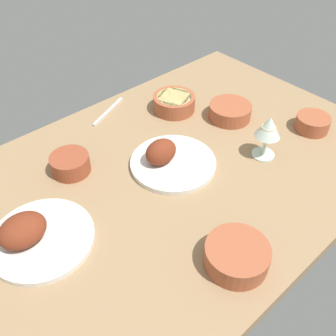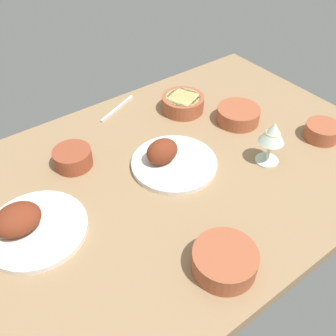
% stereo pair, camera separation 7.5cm
% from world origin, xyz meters
% --- Properties ---
extents(dining_table, '(1.40, 0.90, 0.04)m').
position_xyz_m(dining_table, '(0.00, 0.00, 0.02)').
color(dining_table, '#937551').
rests_on(dining_table, ground).
extents(plate_far_side, '(0.26, 0.26, 0.09)m').
position_xyz_m(plate_far_side, '(-0.03, -0.02, 0.06)').
color(plate_far_side, silver).
rests_on(plate_far_side, dining_table).
extents(plate_center_main, '(0.25, 0.25, 0.08)m').
position_xyz_m(plate_center_main, '(0.40, -0.03, 0.07)').
color(plate_center_main, silver).
rests_on(plate_center_main, dining_table).
extents(bowl_potatoes, '(0.14, 0.14, 0.05)m').
position_xyz_m(bowl_potatoes, '(-0.35, -0.07, 0.07)').
color(bowl_potatoes, '#A35133').
rests_on(bowl_potatoes, dining_table).
extents(bowl_pasta, '(0.15, 0.15, 0.05)m').
position_xyz_m(bowl_pasta, '(-0.24, -0.23, 0.07)').
color(bowl_pasta, '#A35133').
rests_on(bowl_pasta, dining_table).
extents(bowl_soup, '(0.11, 0.11, 0.05)m').
position_xyz_m(bowl_soup, '(0.20, -0.20, 0.07)').
color(bowl_soup, brown).
rests_on(bowl_soup, dining_table).
extents(bowl_cream, '(0.11, 0.11, 0.05)m').
position_xyz_m(bowl_cream, '(-0.50, 0.16, 0.07)').
color(bowl_cream, '#A35133').
rests_on(bowl_cream, dining_table).
extents(bowl_onions, '(0.15, 0.15, 0.06)m').
position_xyz_m(bowl_onions, '(0.09, 0.33, 0.07)').
color(bowl_onions, '#A35133').
rests_on(bowl_onions, dining_table).
extents(wine_glass, '(0.08, 0.08, 0.14)m').
position_xyz_m(wine_glass, '(-0.27, 0.13, 0.14)').
color(wine_glass, silver).
rests_on(wine_glass, dining_table).
extents(spoon_loose, '(0.17, 0.08, 0.01)m').
position_xyz_m(spoon_loose, '(-0.05, -0.38, 0.04)').
color(spoon_loose, silver).
rests_on(spoon_loose, dining_table).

